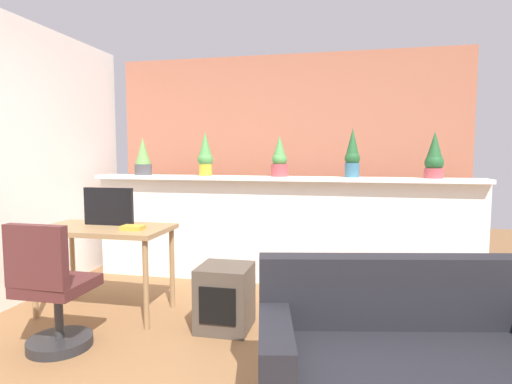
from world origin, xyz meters
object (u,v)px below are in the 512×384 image
(potted_plant_1, at_px, (205,155))
(office_chair, at_px, (52,297))
(couch, at_px, (413,368))
(potted_plant_2, at_px, (279,159))
(desk, at_px, (105,236))
(book_on_desk, at_px, (133,228))
(potted_plant_0, at_px, (143,157))
(side_cube_shelf, at_px, (225,297))
(tv_monitor, at_px, (109,206))
(potted_plant_3, at_px, (352,155))
(potted_plant_4, at_px, (434,158))

(potted_plant_1, xyz_separation_m, office_chair, (-0.49, -1.80, -0.97))
(couch, bearing_deg, potted_plant_2, 115.76)
(potted_plant_2, bearing_deg, desk, -140.06)
(desk, distance_m, couch, 2.59)
(potted_plant_2, relative_size, book_on_desk, 2.34)
(potted_plant_0, xyz_separation_m, book_on_desk, (0.50, -1.18, -0.56))
(potted_plant_0, distance_m, side_cube_shelf, 2.06)
(tv_monitor, height_order, couch, tv_monitor)
(potted_plant_3, relative_size, tv_monitor, 1.08)
(potted_plant_0, xyz_separation_m, office_chair, (0.23, -1.81, -0.94))
(potted_plant_3, bearing_deg, potted_plant_4, -0.79)
(potted_plant_3, xyz_separation_m, side_cube_shelf, (-0.96, -1.23, -1.11))
(potted_plant_3, xyz_separation_m, couch, (0.29, -2.14, -1.07))
(potted_plant_2, distance_m, couch, 2.57)
(potted_plant_4, height_order, book_on_desk, potted_plant_4)
(potted_plant_3, bearing_deg, potted_plant_1, -178.34)
(potted_plant_1, relative_size, desk, 0.42)
(potted_plant_1, bearing_deg, side_cube_shelf, -64.85)
(potted_plant_1, distance_m, tv_monitor, 1.22)
(potted_plant_2, relative_size, office_chair, 0.46)
(side_cube_shelf, bearing_deg, potted_plant_2, 79.13)
(potted_plant_0, height_order, book_on_desk, potted_plant_0)
(desk, bearing_deg, book_on_desk, -15.48)
(potted_plant_4, height_order, couch, potted_plant_4)
(potted_plant_0, distance_m, office_chair, 2.05)
(office_chair, distance_m, book_on_desk, 0.79)
(desk, xyz_separation_m, couch, (2.35, -1.01, -0.38))
(desk, bearing_deg, potted_plant_0, 99.80)
(potted_plant_3, distance_m, side_cube_shelf, 1.92)
(potted_plant_3, bearing_deg, desk, -151.28)
(potted_plant_3, relative_size, desk, 0.44)
(potted_plant_1, height_order, potted_plant_2, potted_plant_1)
(office_chair, bearing_deg, potted_plant_0, 97.22)
(potted_plant_4, relative_size, tv_monitor, 0.99)
(potted_plant_0, relative_size, tv_monitor, 0.91)
(potted_plant_3, relative_size, couch, 0.29)
(tv_monitor, distance_m, couch, 2.67)
(potted_plant_1, relative_size, potted_plant_3, 0.95)
(potted_plant_0, bearing_deg, potted_plant_2, 0.67)
(potted_plant_0, relative_size, book_on_desk, 2.29)
(tv_monitor, distance_m, book_on_desk, 0.38)
(office_chair, distance_m, couch, 2.33)
(potted_plant_1, relative_size, potted_plant_2, 1.11)
(potted_plant_3, bearing_deg, side_cube_shelf, -128.02)
(potted_plant_1, bearing_deg, couch, -49.07)
(potted_plant_0, height_order, couch, potted_plant_0)
(potted_plant_1, height_order, potted_plant_3, potted_plant_3)
(potted_plant_4, bearing_deg, potted_plant_1, -179.16)
(potted_plant_4, xyz_separation_m, book_on_desk, (-2.51, -1.20, -0.56))
(potted_plant_1, xyz_separation_m, potted_plant_2, (0.79, 0.03, -0.04))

